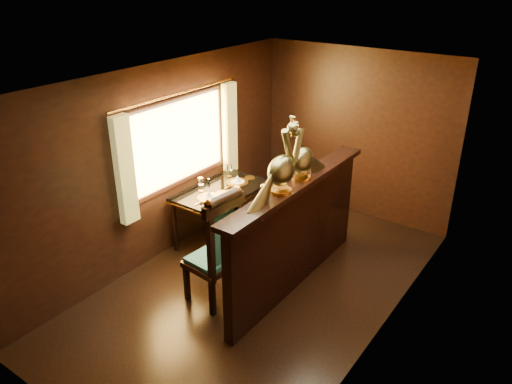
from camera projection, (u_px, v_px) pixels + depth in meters
ground at (259, 286)px, 6.03m from camera, size 5.00×5.00×0.00m
room_shell at (253, 162)px, 5.42m from camera, size 3.04×5.04×2.52m
partition at (296, 232)px, 5.78m from camera, size 0.26×2.70×1.36m
dining_table at (222, 194)px, 6.74m from camera, size 0.82×1.34×0.98m
chair_left at (220, 247)px, 5.42m from camera, size 0.56×0.59×1.43m
chair_right at (263, 222)px, 6.16m from camera, size 0.53×0.55×1.24m
peacock_left at (282, 157)px, 5.07m from camera, size 0.25×0.66×0.79m
peacock_right at (303, 149)px, 5.40m from camera, size 0.23×0.60×0.71m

